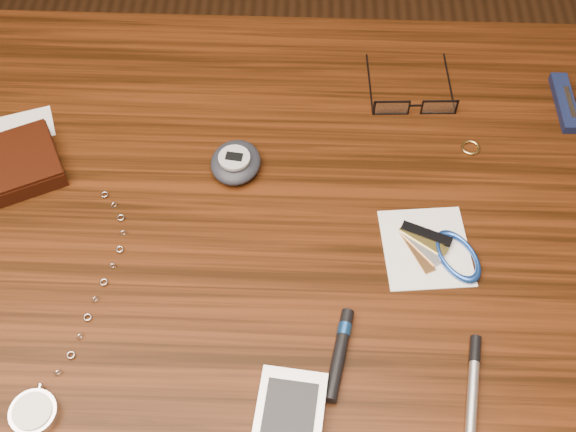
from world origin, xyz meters
The scene contains 11 objects.
desk centered at (0.00, 0.00, 0.65)m, with size 1.00×0.70×0.75m.
wallet_and_card centered at (-0.26, 0.06, 0.76)m, with size 0.14×0.18×0.02m.
eyeglasses centered at (0.22, 0.18, 0.76)m, with size 0.11×0.11×0.02m.
gold_ring centered at (0.29, 0.12, 0.75)m, with size 0.02×0.02×0.00m, color #E0BB67.
pocket_watch centered at (-0.16, -0.22, 0.76)m, with size 0.08×0.29×0.01m.
pda_phone centered at (0.08, -0.24, 0.76)m, with size 0.08×0.12×0.02m.
pedometer centered at (0.00, 0.08, 0.76)m, with size 0.07×0.07×0.03m.
notepad_keys centered at (0.24, -0.03, 0.75)m, with size 0.12×0.11×0.01m.
pocket_knife centered at (0.41, 0.19, 0.76)m, with size 0.02×0.10×0.01m.
silver_pen centered at (0.25, -0.19, 0.76)m, with size 0.03×0.13×0.01m.
black_blue_pen centered at (0.13, -0.16, 0.76)m, with size 0.03×0.10×0.01m.
Camera 1 is at (0.09, -0.45, 1.42)m, focal length 45.00 mm.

